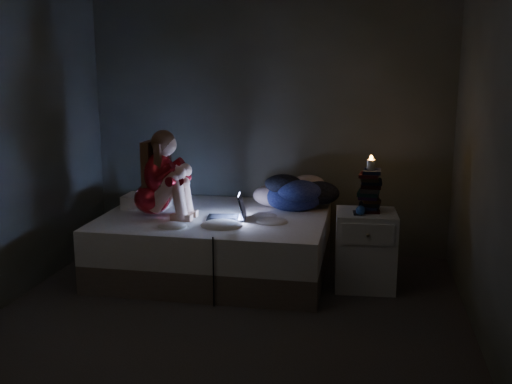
% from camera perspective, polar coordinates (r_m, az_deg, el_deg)
% --- Properties ---
extents(floor, '(3.60, 3.80, 0.02)m').
position_cam_1_polar(floor, '(4.57, -3.01, -12.61)').
color(floor, '#322A27').
rests_on(floor, ground).
extents(wall_back, '(3.60, 0.02, 2.60)m').
position_cam_1_polar(wall_back, '(6.05, 1.13, 6.45)').
color(wall_back, '#393D33').
rests_on(wall_back, ground).
extents(wall_front, '(3.60, 0.02, 2.60)m').
position_cam_1_polar(wall_front, '(2.42, -14.07, -2.73)').
color(wall_front, '#393D33').
rests_on(wall_front, ground).
extents(wall_right, '(0.02, 3.80, 2.60)m').
position_cam_1_polar(wall_right, '(4.15, 21.86, 2.92)').
color(wall_right, '#393D33').
rests_on(wall_right, ground).
extents(bed, '(2.00, 1.50, 0.55)m').
position_cam_1_polar(bed, '(5.55, -3.89, -4.92)').
color(bed, beige).
rests_on(bed, ground).
extents(pillow, '(0.42, 0.30, 0.12)m').
position_cam_1_polar(pillow, '(5.83, -10.31, -0.84)').
color(pillow, white).
rests_on(pillow, bed).
extents(woman, '(0.50, 0.34, 0.79)m').
position_cam_1_polar(woman, '(5.40, -9.88, 1.75)').
color(woman, '#780300').
rests_on(woman, bed).
extents(laptop, '(0.37, 0.28, 0.24)m').
position_cam_1_polar(laptop, '(5.29, -2.88, -1.33)').
color(laptop, black).
rests_on(laptop, bed).
extents(clothes_pile, '(0.64, 0.55, 0.35)m').
position_cam_1_polar(clothes_pile, '(5.66, 3.58, 0.13)').
color(clothes_pile, '#0E0C44').
rests_on(clothes_pile, bed).
extents(nightstand, '(0.53, 0.48, 0.67)m').
position_cam_1_polar(nightstand, '(5.26, 10.30, -5.40)').
color(nightstand, silver).
rests_on(nightstand, ground).
extents(book_stack, '(0.19, 0.25, 0.34)m').
position_cam_1_polar(book_stack, '(5.15, 10.74, 0.03)').
color(book_stack, black).
rests_on(book_stack, nightstand).
extents(candle, '(0.07, 0.07, 0.08)m').
position_cam_1_polar(candle, '(5.11, 10.84, 2.35)').
color(candle, beige).
rests_on(candle, book_stack).
extents(phone, '(0.07, 0.14, 0.01)m').
position_cam_1_polar(phone, '(5.10, 9.54, -1.95)').
color(phone, black).
rests_on(phone, nightstand).
extents(blue_orb, '(0.08, 0.08, 0.08)m').
position_cam_1_polar(blue_orb, '(5.04, 9.79, -1.72)').
color(blue_orb, navy).
rests_on(blue_orb, nightstand).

